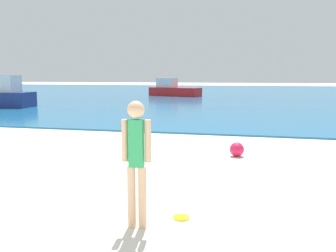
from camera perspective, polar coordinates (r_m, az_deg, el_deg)
The scene contains 5 objects.
water at distance 41.75m, azimuth 10.81°, elevation 5.13°, with size 160.00×60.00×0.06m, color #1E6B9E.
person_standing at distance 4.55m, azimuth -4.96°, elevation -4.83°, with size 0.37×0.21×1.62m.
frisbee at distance 5.09m, azimuth 2.08°, elevation -14.12°, with size 0.22×0.22×0.03m, color yellow.
boat_far at distance 33.97m, azimuth 0.80°, elevation 5.69°, with size 5.12×3.10×1.66m.
beach_ball at distance 8.87m, azimuth 10.74°, elevation -3.62°, with size 0.34×0.34×0.34m, color #E51E4C.
Camera 1 is at (2.05, -1.10, 1.92)m, focal length 38.93 mm.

